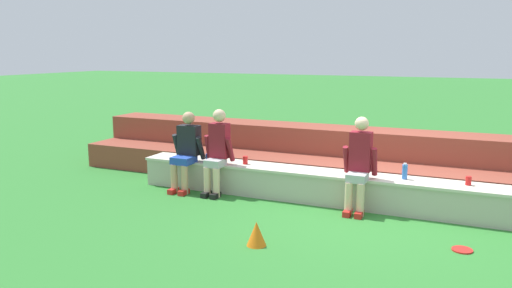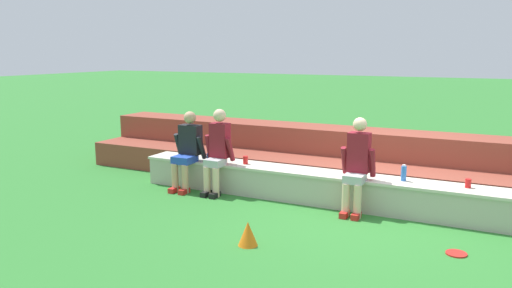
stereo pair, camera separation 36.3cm
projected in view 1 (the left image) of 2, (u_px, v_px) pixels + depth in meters
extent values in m
plane|color=#2D752D|center=(371.00, 213.00, 7.19)|extent=(80.00, 80.00, 0.00)
cube|color=#B7AF9E|center=(375.00, 193.00, 7.38)|extent=(7.78, 0.51, 0.48)
cube|color=beige|center=(376.00, 178.00, 7.34)|extent=(7.82, 0.55, 0.04)
cube|color=brown|center=(385.00, 180.00, 8.11)|extent=(11.63, 0.79, 0.46)
cube|color=brown|center=(393.00, 157.00, 8.78)|extent=(11.63, 0.79, 0.93)
cylinder|color=tan|center=(174.00, 179.00, 8.19)|extent=(0.11, 0.11, 0.48)
cylinder|color=tan|center=(185.00, 180.00, 8.12)|extent=(0.11, 0.11, 0.48)
cube|color=red|center=(173.00, 191.00, 8.20)|extent=(0.10, 0.22, 0.08)
cube|color=red|center=(184.00, 192.00, 8.12)|extent=(0.10, 0.22, 0.08)
cube|color=#2347B2|center=(184.00, 160.00, 8.23)|extent=(0.33, 0.35, 0.12)
cube|color=black|center=(189.00, 140.00, 8.34)|extent=(0.36, 0.20, 0.50)
sphere|color=tan|center=(189.00, 118.00, 8.27)|extent=(0.21, 0.21, 0.21)
cylinder|color=black|center=(177.00, 146.00, 8.44)|extent=(0.08, 0.21, 0.42)
cylinder|color=black|center=(201.00, 148.00, 8.25)|extent=(0.08, 0.24, 0.42)
cylinder|color=beige|center=(207.00, 182.00, 7.99)|extent=(0.11, 0.11, 0.48)
cylinder|color=beige|center=(216.00, 183.00, 7.93)|extent=(0.11, 0.11, 0.48)
cube|color=black|center=(206.00, 194.00, 7.99)|extent=(0.10, 0.22, 0.08)
cube|color=black|center=(215.00, 196.00, 7.93)|extent=(0.10, 0.22, 0.08)
cube|color=#B2B2B7|center=(215.00, 163.00, 8.02)|extent=(0.27, 0.31, 0.12)
cube|color=maroon|center=(220.00, 141.00, 8.10)|extent=(0.30, 0.20, 0.57)
sphere|color=beige|center=(219.00, 116.00, 8.02)|extent=(0.21, 0.21, 0.21)
cylinder|color=maroon|center=(208.00, 148.00, 8.18)|extent=(0.08, 0.17, 0.43)
cylinder|color=maroon|center=(230.00, 149.00, 8.02)|extent=(0.08, 0.24, 0.42)
cylinder|color=beige|center=(349.00, 199.00, 7.08)|extent=(0.11, 0.11, 0.48)
cylinder|color=beige|center=(360.00, 200.00, 7.01)|extent=(0.11, 0.11, 0.48)
cube|color=red|center=(347.00, 213.00, 7.08)|extent=(0.10, 0.22, 0.08)
cube|color=red|center=(359.00, 214.00, 7.01)|extent=(0.10, 0.22, 0.08)
cube|color=#B2B2B7|center=(357.00, 177.00, 7.11)|extent=(0.27, 0.32, 0.12)
cube|color=maroon|center=(361.00, 151.00, 7.20)|extent=(0.30, 0.20, 0.57)
sphere|color=beige|center=(362.00, 124.00, 7.13)|extent=(0.20, 0.20, 0.20)
cylinder|color=maroon|center=(346.00, 159.00, 7.29)|extent=(0.08, 0.22, 0.42)
cylinder|color=maroon|center=(374.00, 162.00, 7.13)|extent=(0.08, 0.19, 0.43)
cylinder|color=blue|center=(405.00, 172.00, 7.18)|extent=(0.08, 0.08, 0.21)
cylinder|color=white|center=(405.00, 164.00, 7.16)|extent=(0.05, 0.05, 0.02)
cylinder|color=red|center=(245.00, 160.00, 8.15)|extent=(0.08, 0.08, 0.13)
cylinder|color=blue|center=(208.00, 157.00, 8.39)|extent=(0.08, 0.08, 0.12)
cylinder|color=red|center=(468.00, 181.00, 6.87)|extent=(0.08, 0.08, 0.12)
cylinder|color=red|center=(462.00, 250.00, 5.84)|extent=(0.24, 0.24, 0.02)
cone|color=orange|center=(256.00, 234.00, 5.97)|extent=(0.24, 0.24, 0.30)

